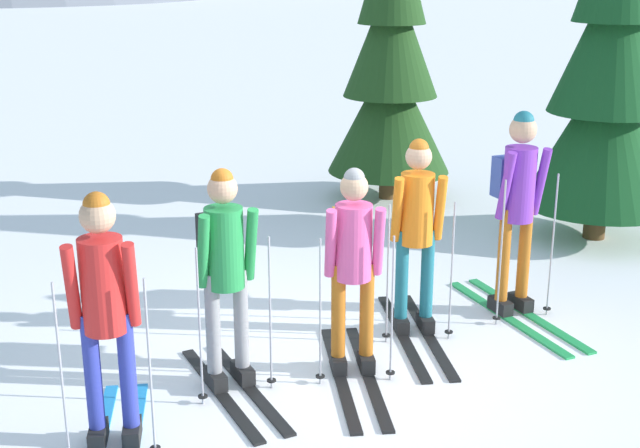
# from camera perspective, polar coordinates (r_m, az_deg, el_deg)

# --- Properties ---
(ground_plane) EXTENTS (400.00, 400.00, 0.00)m
(ground_plane) POSITION_cam_1_polar(r_m,az_deg,el_deg) (6.70, 0.72, -9.87)
(ground_plane) COLOR white
(skier_in_red) EXTENTS (0.75, 1.80, 1.74)m
(skier_in_red) POSITION_cam_1_polar(r_m,az_deg,el_deg) (5.51, -14.31, -5.83)
(skier_in_red) COLOR #1E84D1
(skier_in_red) RESTS_ON ground
(skier_in_green) EXTENTS (0.61, 1.57, 1.68)m
(skier_in_green) POSITION_cam_1_polar(r_m,az_deg,el_deg) (6.15, -6.46, -2.90)
(skier_in_green) COLOR black
(skier_in_green) RESTS_ON ground
(skier_in_pink) EXTENTS (0.75, 1.72, 1.63)m
(skier_in_pink) POSITION_cam_1_polar(r_m,az_deg,el_deg) (6.36, 2.24, -2.52)
(skier_in_pink) COLOR black
(skier_in_pink) RESTS_ON ground
(skier_in_orange) EXTENTS (0.73, 1.74, 1.70)m
(skier_in_orange) POSITION_cam_1_polar(r_m,az_deg,el_deg) (7.08, 6.49, -0.16)
(skier_in_orange) COLOR black
(skier_in_orange) RESTS_ON ground
(skier_in_purple) EXTENTS (0.61, 1.80, 1.85)m
(skier_in_purple) POSITION_cam_1_polar(r_m,az_deg,el_deg) (7.60, 13.18, 1.55)
(skier_in_purple) COLOR green
(skier_in_purple) RESTS_ON ground
(pine_tree_near) EXTENTS (1.71, 1.71, 4.12)m
(pine_tree_near) POSITION_cam_1_polar(r_m,az_deg,el_deg) (9.87, 19.00, 9.58)
(pine_tree_near) COLOR #51381E
(pine_tree_near) RESTS_ON ground
(pine_tree_mid) EXTENTS (1.61, 1.61, 3.88)m
(pine_tree_mid) POSITION_cam_1_polar(r_m,az_deg,el_deg) (11.10, 4.79, 10.65)
(pine_tree_mid) COLOR #51381E
(pine_tree_mid) RESTS_ON ground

